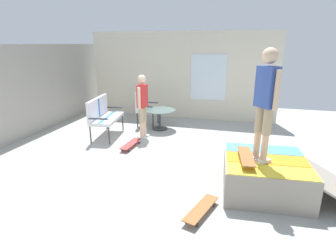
# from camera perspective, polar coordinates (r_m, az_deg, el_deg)

# --- Properties ---
(ground_plane) EXTENTS (12.00, 12.00, 0.10)m
(ground_plane) POSITION_cam_1_polar(r_m,az_deg,el_deg) (5.49, -1.14, -8.83)
(ground_plane) COLOR #A8A8A3
(house_facade) EXTENTS (0.23, 6.00, 2.73)m
(house_facade) POSITION_cam_1_polar(r_m,az_deg,el_deg) (8.80, 2.82, 10.59)
(house_facade) COLOR beige
(house_facade) RESTS_ON ground_plane
(skate_ramp) EXTENTS (1.45, 2.14, 0.57)m
(skate_ramp) POSITION_cam_1_polar(r_m,az_deg,el_deg) (4.76, 20.18, -9.72)
(skate_ramp) COLOR gray
(skate_ramp) RESTS_ON ground_plane
(patio_bench) EXTENTS (1.32, 0.72, 1.02)m
(patio_bench) POSITION_cam_1_polar(r_m,az_deg,el_deg) (7.19, -13.69, 2.61)
(patio_bench) COLOR #38383D
(patio_bench) RESTS_ON ground_plane
(patio_chair_near_house) EXTENTS (0.64, 0.57, 1.02)m
(patio_chair_near_house) POSITION_cam_1_polar(r_m,az_deg,el_deg) (7.98, -5.11, 4.42)
(patio_chair_near_house) COLOR #38383D
(patio_chair_near_house) RESTS_ON ground_plane
(patio_table) EXTENTS (0.90, 0.90, 0.57)m
(patio_table) POSITION_cam_1_polar(r_m,az_deg,el_deg) (7.62, -1.76, 2.25)
(patio_table) COLOR #38383D
(patio_table) RESTS_ON ground_plane
(person_watching) EXTENTS (0.48, 0.25, 1.62)m
(person_watching) POSITION_cam_1_polar(r_m,az_deg,el_deg) (6.82, -5.44, 5.04)
(person_watching) COLOR silver
(person_watching) RESTS_ON ground_plane
(person_skater) EXTENTS (0.39, 0.36, 1.73)m
(person_skater) POSITION_cam_1_polar(r_m,az_deg,el_deg) (4.25, 20.03, 5.71)
(person_skater) COLOR silver
(person_skater) RESTS_ON skate_ramp
(skateboard_by_bench) EXTENTS (0.81, 0.25, 0.10)m
(skateboard_by_bench) POSITION_cam_1_polar(r_m,az_deg,el_deg) (6.42, -7.89, -3.78)
(skateboard_by_bench) COLOR #B23838
(skateboard_by_bench) RESTS_ON ground_plane
(skateboard_spare) EXTENTS (0.82, 0.43, 0.10)m
(skateboard_spare) POSITION_cam_1_polar(r_m,az_deg,el_deg) (4.05, 7.04, -17.04)
(skateboard_spare) COLOR brown
(skateboard_spare) RESTS_ON ground_plane
(skateboard_on_ramp) EXTENTS (0.82, 0.29, 0.10)m
(skateboard_on_ramp) POSITION_cam_1_polar(r_m,az_deg,el_deg) (4.41, 16.21, -6.19)
(skateboard_on_ramp) COLOR brown
(skateboard_on_ramp) RESTS_ON skate_ramp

